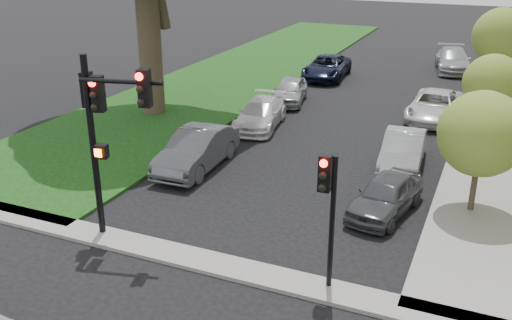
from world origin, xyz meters
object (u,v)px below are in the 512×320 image
at_px(traffic_signal_main, 103,117).
at_px(car_parked_2, 435,106).
at_px(car_parked_8, 327,67).
at_px(small_tree_a, 482,134).
at_px(car_parked_6, 260,114).
at_px(traffic_signal_secondary, 328,198).
at_px(car_parked_0, 386,195).
at_px(car_parked_7, 290,91).
at_px(car_parked_1, 403,150).
at_px(small_tree_c, 501,36).
at_px(car_parked_4, 453,60).
at_px(car_parked_5, 197,150).
at_px(small_tree_b, 492,83).

height_order(traffic_signal_main, car_parked_2, traffic_signal_main).
xyz_separation_m(car_parked_2, car_parked_8, (-7.32, 6.15, 0.02)).
bearing_deg(small_tree_a, car_parked_6, 150.90).
height_order(traffic_signal_secondary, car_parked_0, traffic_signal_secondary).
distance_m(car_parked_2, car_parked_7, 7.47).
bearing_deg(car_parked_1, small_tree_c, 74.69).
bearing_deg(car_parked_7, car_parked_6, -98.75).
height_order(car_parked_0, car_parked_1, car_parked_1).
distance_m(car_parked_6, car_parked_8, 10.65).
distance_m(car_parked_0, car_parked_2, 11.06).
relative_size(car_parked_4, car_parked_5, 1.10).
relative_size(small_tree_a, car_parked_5, 0.88).
distance_m(small_tree_a, car_parked_8, 18.89).
distance_m(car_parked_4, car_parked_5, 22.67).
height_order(car_parked_6, car_parked_8, car_parked_8).
bearing_deg(car_parked_4, car_parked_1, -100.56).
distance_m(small_tree_c, car_parked_2, 7.57).
bearing_deg(car_parked_0, car_parked_8, 123.40).
distance_m(car_parked_0, car_parked_1, 4.19).
relative_size(car_parked_0, car_parked_4, 0.74).
relative_size(car_parked_5, car_parked_8, 0.92).
relative_size(car_parked_1, car_parked_7, 1.08).
bearing_deg(car_parked_7, car_parked_4, 46.61).
height_order(car_parked_6, car_parked_7, car_parked_7).
bearing_deg(car_parked_4, car_parked_2, -99.04).
bearing_deg(small_tree_b, car_parked_1, -119.63).
xyz_separation_m(small_tree_c, car_parked_4, (-2.73, 4.65, -2.42)).
bearing_deg(car_parked_0, car_parked_4, 101.14).
bearing_deg(traffic_signal_main, car_parked_7, 91.22).
bearing_deg(small_tree_b, small_tree_c, 90.00).
height_order(small_tree_b, car_parked_1, small_tree_b).
relative_size(car_parked_2, car_parked_5, 1.06).
height_order(small_tree_c, car_parked_0, small_tree_c).
bearing_deg(small_tree_b, car_parked_0, -105.75).
xyz_separation_m(car_parked_4, car_parked_8, (-7.02, -5.22, -0.04)).
xyz_separation_m(traffic_signal_main, car_parked_5, (-0.37, 5.71, -2.99)).
bearing_deg(traffic_signal_secondary, car_parked_1, 87.81).
height_order(car_parked_4, car_parked_5, car_parked_5).
relative_size(traffic_signal_secondary, car_parked_2, 0.74).
relative_size(small_tree_b, car_parked_5, 0.81).
bearing_deg(car_parked_0, car_parked_5, -176.56).
height_order(car_parked_4, car_parked_6, car_parked_4).
bearing_deg(car_parked_2, car_parked_0, -88.76).
height_order(small_tree_b, traffic_signal_main, traffic_signal_main).
relative_size(traffic_signal_secondary, car_parked_7, 0.93).
xyz_separation_m(car_parked_0, car_parked_4, (-0.19, 22.43, 0.10)).
bearing_deg(car_parked_2, car_parked_1, -90.78).
relative_size(small_tree_a, traffic_signal_main, 0.74).
distance_m(small_tree_c, car_parked_5, 19.71).
bearing_deg(car_parked_2, car_parked_7, -178.00).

